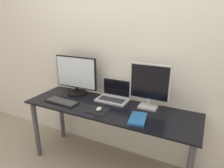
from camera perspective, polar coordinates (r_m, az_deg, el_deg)
wall_back at (r=2.16m, az=3.23°, el=10.05°), size 7.00×0.05×2.50m
desk at (r=2.08m, az=-0.91°, el=-9.70°), size 1.77×0.55×0.71m
monitor_left at (r=2.33m, az=-10.25°, el=2.37°), size 0.53×0.22×0.44m
monitor_right at (r=1.95m, az=10.65°, el=-0.34°), size 0.39×0.13×0.45m
laptop at (r=2.19m, az=0.61°, el=-3.05°), size 0.34×0.22×0.22m
keyboard at (r=2.19m, az=-14.15°, el=-4.89°), size 0.37×0.15×0.02m
mousepad at (r=1.96m, az=-4.05°, el=-7.52°), size 0.19×0.18×0.00m
mouse at (r=1.94m, az=-3.73°, el=-7.14°), size 0.05×0.07×0.04m
book at (r=1.80m, az=7.39°, el=-9.84°), size 0.17×0.25×0.03m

